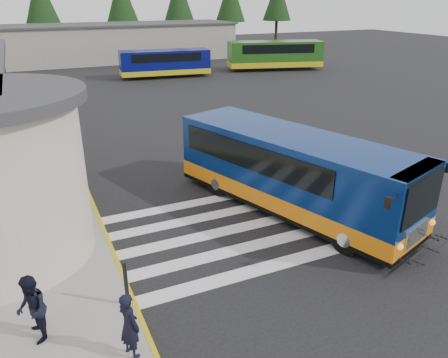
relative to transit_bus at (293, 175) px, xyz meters
name	(u,v)px	position (x,y,z in m)	size (l,w,h in m)	color
ground	(225,219)	(-2.51, 0.29, -1.34)	(140.00, 140.00, 0.00)	black
curb_strip	(88,193)	(-6.56, 4.29, -1.26)	(0.12, 34.00, 0.16)	gold
crosswalk	(222,232)	(-3.01, -0.51, -1.33)	(8.00, 5.35, 0.01)	silver
depot_building	(123,42)	(3.49, 42.29, 0.77)	(26.40, 8.40, 4.20)	gray
transit_bus	(293,175)	(0.00, 0.00, 0.00)	(5.81, 10.19, 2.80)	navy
pedestrian_a	(129,325)	(-7.01, -4.69, -0.42)	(0.57, 0.37, 1.55)	black
pedestrian_b	(32,309)	(-8.81, -3.37, -0.39)	(0.78, 0.61, 1.61)	black
bollard	(126,284)	(-6.71, -3.05, -0.57)	(0.10, 0.10, 1.23)	black
far_bus_a	(165,62)	(4.37, 28.71, 0.06)	(8.58, 3.30, 2.16)	#070C57
far_bus_b	(275,54)	(16.14, 28.25, 0.28)	(10.03, 5.13, 2.49)	#1F5115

